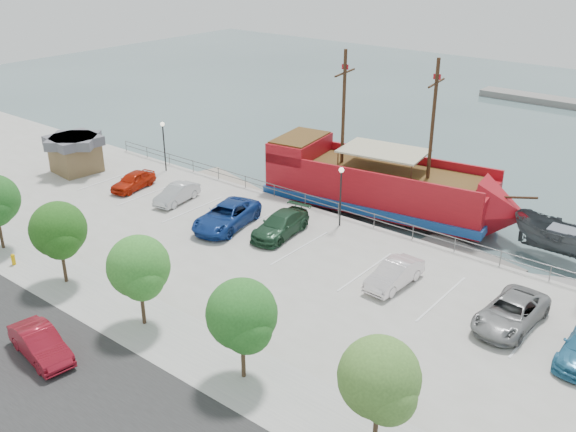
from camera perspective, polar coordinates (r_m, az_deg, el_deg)
The scene contains 23 objects.
ground at distance 40.62m, azimuth -0.66°, elevation -5.13°, with size 160.00×160.00×0.00m, color #3C5255.
street at distance 31.45m, azimuth -20.09°, elevation -14.30°, with size 100.00×8.00×0.04m, color black.
sidewalk at distance 34.09m, azimuth -11.54°, elevation -9.91°, with size 100.00×4.00×0.05m, color #969693.
seawall_railing at distance 45.61m, azimuth 5.54°, elevation 0.30°, with size 50.00×0.06×1.00m.
pirate_ship at distance 48.54m, azimuth 9.64°, elevation 2.29°, with size 20.19×8.14×12.58m.
patrol_boat at distance 45.25m, azimuth 23.13°, elevation -2.16°, with size 2.53×6.74×2.61m, color #42464A.
dock_west at distance 54.73m, azimuth -5.22°, elevation 2.93°, with size 7.27×2.08×0.42m, color gray.
dock_mid at distance 43.79m, azimuth 15.90°, elevation -3.54°, with size 7.17×2.05×0.41m, color slate.
shed at distance 57.31m, azimuth -18.39°, elevation 5.35°, with size 4.16×4.16×3.10m.
street_sedan at distance 33.37m, azimuth -21.15°, elevation -10.56°, with size 1.53×4.38×1.44m, color maroon.
fire_hydrant at distance 42.75m, azimuth -23.23°, elevation -3.54°, with size 0.26×0.26×0.75m.
lamp_post_left at distance 55.18m, azimuth -11.01°, elevation 6.86°, with size 0.36×0.36×4.28m.
lamp_post_mid at distance 43.69m, azimuth 4.72°, elevation 2.66°, with size 0.36×0.36×4.28m.
tree_c at distance 38.26m, azimuth -19.70°, elevation -1.35°, with size 3.30×3.20×5.00m.
tree_d at distance 32.97m, azimuth -13.07°, elevation -4.65°, with size 3.30×3.20×5.00m.
tree_e at distance 28.43m, azimuth -4.01°, elevation -8.99°, with size 3.30×3.20×5.00m.
tree_f at distance 25.05m, azimuth 8.29°, elevation -14.37°, with size 3.30×3.20×5.00m.
parked_car_a at distance 52.32m, azimuth -13.60°, elevation 3.07°, with size 1.64×4.07×1.39m, color #B11C07.
parked_car_b at distance 49.05m, azimuth -9.86°, elevation 1.96°, with size 1.42×4.08×1.35m, color #B7B8B9.
parked_car_c at distance 44.38m, azimuth -5.50°, elevation 0.01°, with size 2.71×5.87×1.63m, color navy.
parked_car_d at distance 43.01m, azimuth -0.67°, elevation -0.77°, with size 2.10×5.17×1.50m, color #1E4129.
parked_car_f at distance 37.50m, azimuth 9.42°, elevation -5.12°, with size 1.52×4.35×1.43m, color silver.
parked_car_g at distance 35.38m, azimuth 19.19°, elevation -8.11°, with size 2.47×5.35×1.49m, color gray.
Camera 1 is at (22.56, -27.43, 18.71)m, focal length 40.00 mm.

